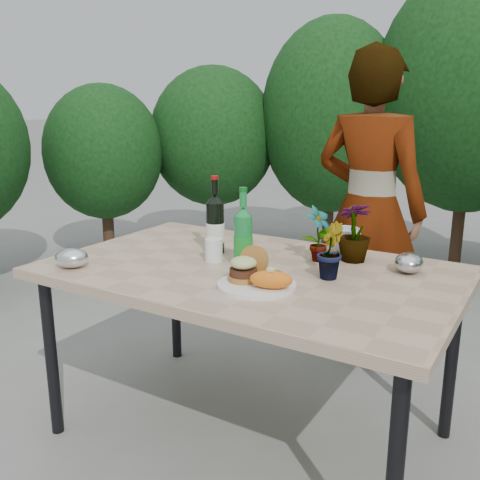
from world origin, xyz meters
The scene contains 18 objects.
ground centered at (0.00, 0.00, 0.00)m, with size 80.00×80.00×0.00m, color slate.
patio_table centered at (0.00, 0.00, 0.69)m, with size 1.60×1.00×0.75m.
shrub_hedge centered at (0.34, 1.64, 1.20)m, with size 7.00×5.22×2.48m.
dinner_plate centered at (0.14, -0.19, 0.76)m, with size 0.28×0.28×0.01m, color white.
burger_stack centered at (0.08, -0.17, 0.81)m, with size 0.11×0.16×0.11m.
sweet_potato centered at (0.21, -0.21, 0.80)m, with size 0.15×0.08×0.06m, color orange.
grilled_veg centered at (0.15, -0.10, 0.78)m, with size 0.08×0.05×0.03m.
wine_bottle centered at (-0.24, 0.11, 0.87)m, with size 0.08×0.08×0.34m.
sparkling_water centered at (-0.04, 0.01, 0.87)m, with size 0.08×0.08×0.32m.
plastic_cup centered at (-0.17, 0.00, 0.80)m, with size 0.07×0.07×0.10m, color white.
seedling_left centered at (0.19, 0.22, 0.87)m, with size 0.12×0.08×0.23m, color #28521C.
seedling_mid centered at (0.31, 0.04, 0.85)m, with size 0.11×0.09×0.21m, color #2E5E20.
seedling_right centered at (0.32, 0.30, 0.87)m, with size 0.14×0.14×0.25m, color #266020.
blue_bowl centered at (0.24, 0.40, 0.80)m, with size 0.14×0.14×0.11m, color silver.
foil_packet_left centered at (-0.60, -0.37, 0.79)m, with size 0.13×0.11×0.08m, color silver.
foil_packet_right centered at (0.55, 0.26, 0.79)m, with size 0.13×0.11×0.08m, color #B3B6BB.
person centered at (0.16, 0.97, 0.83)m, with size 0.61×0.40×1.67m, color #935A49.
terracotta_pot centered at (-1.75, 1.70, 0.07)m, with size 0.17×0.17×0.14m.
Camera 1 is at (1.02, -1.76, 1.38)m, focal length 40.00 mm.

